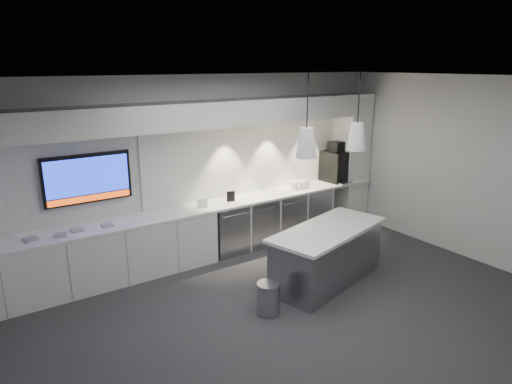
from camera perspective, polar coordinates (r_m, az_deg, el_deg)
floor at (r=6.32m, az=4.72°, el=-14.34°), size 7.00×7.00×0.00m
ceiling at (r=5.47m, az=5.45°, el=13.97°), size 7.00×7.00×0.00m
wall_back at (r=7.75m, az=-6.68°, el=3.27°), size 7.00×0.00×7.00m
wall_front at (r=4.22m, az=27.26°, el=-9.35°), size 7.00×0.00×7.00m
wall_right at (r=8.32m, az=24.14°, el=2.85°), size 0.00×7.00×7.00m
back_counter at (r=7.63m, az=-5.40°, el=-1.71°), size 6.80×0.65×0.04m
left_base_cabinets at (r=7.17m, az=-17.73°, el=-7.45°), size 3.30×0.63×0.86m
fridge_unit_a at (r=7.89m, az=-3.72°, el=-4.56°), size 0.60×0.61×0.85m
fridge_unit_b at (r=8.21m, az=0.07°, el=-3.71°), size 0.60×0.61×0.85m
fridge_unit_c at (r=8.56m, az=3.56°, el=-2.91°), size 0.60×0.61×0.85m
fridge_unit_d at (r=8.94m, az=6.76°, el=-2.16°), size 0.60×0.61×0.85m
backsplash at (r=8.33m, az=0.72°, el=4.61°), size 4.60×0.03×1.30m
soffit at (r=7.34m, az=-5.80°, el=9.72°), size 6.90×0.60×0.40m
column at (r=9.45m, az=11.73°, el=4.08°), size 0.55×0.55×2.60m
wall_tv at (r=7.04m, az=-20.31°, el=1.60°), size 1.25×0.07×0.72m
island at (r=6.93m, az=8.90°, el=-7.72°), size 2.14×1.32×0.84m
bin at (r=6.11m, az=1.53°, el=-13.14°), size 0.38×0.38×0.43m
coffee_machine at (r=9.18m, az=9.90°, el=3.36°), size 0.48×0.64×0.79m
sign_black at (r=7.74m, az=-3.16°, el=-0.55°), size 0.14×0.06×0.18m
sign_white at (r=7.48m, az=-6.74°, el=-1.41°), size 0.18×0.06×0.14m
cup_cluster at (r=8.58m, az=5.51°, el=0.93°), size 0.38×0.18×0.15m
tray_a at (r=6.80m, az=-26.37°, el=-5.31°), size 0.20×0.20×0.02m
tray_b at (r=6.78m, az=-23.26°, el=-4.97°), size 0.20×0.20×0.02m
tray_c at (r=6.90m, az=-21.48°, el=-4.43°), size 0.16×0.16×0.02m
tray_d at (r=6.94m, az=-18.07°, el=-3.97°), size 0.16×0.16×0.02m
pendant_left at (r=6.13m, az=6.31°, el=6.17°), size 0.28×0.28×1.10m
pendant_right at (r=6.77m, az=12.48°, el=6.82°), size 0.28×0.28×1.10m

